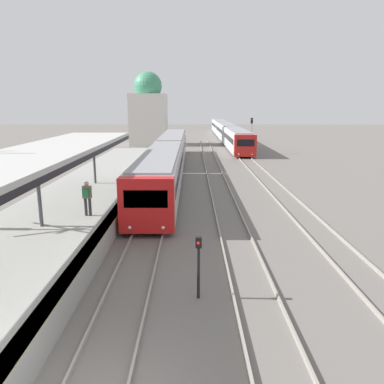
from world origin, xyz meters
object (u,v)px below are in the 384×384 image
(signal_post_near, at_px, (199,261))
(signal_mast_far, at_px, (252,131))
(train_near, at_px, (169,156))
(train_far, at_px, (227,131))
(person_on_platform, at_px, (88,196))

(signal_post_near, xyz_separation_m, signal_mast_far, (7.49, 37.77, 1.63))
(train_near, distance_m, train_far, 36.33)
(person_on_platform, height_order, train_far, train_far)
(person_on_platform, height_order, signal_post_near, person_on_platform)
(person_on_platform, distance_m, signal_mast_far, 34.14)
(person_on_platform, distance_m, signal_post_near, 8.01)
(train_near, distance_m, signal_post_near, 22.89)
(person_on_platform, bearing_deg, train_far, 77.83)
(person_on_platform, bearing_deg, train_near, 80.31)
(person_on_platform, relative_size, signal_mast_far, 0.36)
(person_on_platform, relative_size, train_near, 0.05)
(signal_post_near, distance_m, signal_mast_far, 38.54)
(train_near, height_order, signal_post_near, train_near)
(train_near, distance_m, signal_mast_far, 17.97)
(train_near, xyz_separation_m, signal_post_near, (2.33, -22.77, -0.39))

